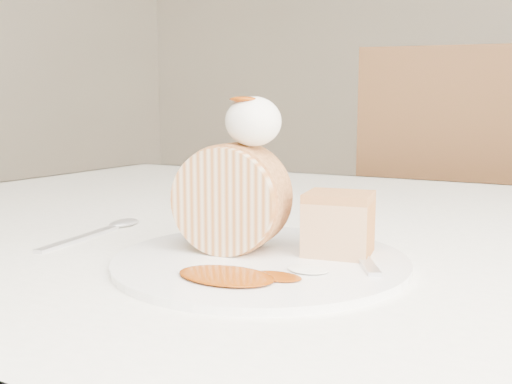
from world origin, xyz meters
The scene contains 10 objects.
table centered at (0.00, 0.20, 0.66)m, with size 1.40×0.90×0.75m.
chair_far centered at (-0.01, 0.93, 0.57)m, with size 0.58×0.58×1.00m.
plate centered at (-0.04, 0.00, 0.75)m, with size 0.25×0.25×0.01m, color white.
roulade_slice centered at (-0.07, 0.01, 0.80)m, with size 0.09×0.09×0.05m, color #CCB18D.
cake_chunk centered at (0.01, 0.04, 0.78)m, with size 0.06×0.05×0.05m, color tan.
whipped_cream centered at (-0.05, 0.02, 0.87)m, with size 0.05×0.05×0.04m, color white.
caramel_drizzle centered at (-0.06, 0.01, 0.89)m, with size 0.02×0.02×0.01m, color #853305.
caramel_pool centered at (-0.03, -0.06, 0.76)m, with size 0.08×0.05×0.00m, color #853305, non-canonical shape.
fork centered at (0.04, 0.04, 0.76)m, with size 0.02×0.15×0.00m, color silver.
spoon centered at (-0.24, -0.01, 0.75)m, with size 0.02×0.14×0.00m, color silver.
Camera 1 is at (0.18, -0.41, 0.88)m, focal length 40.00 mm.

